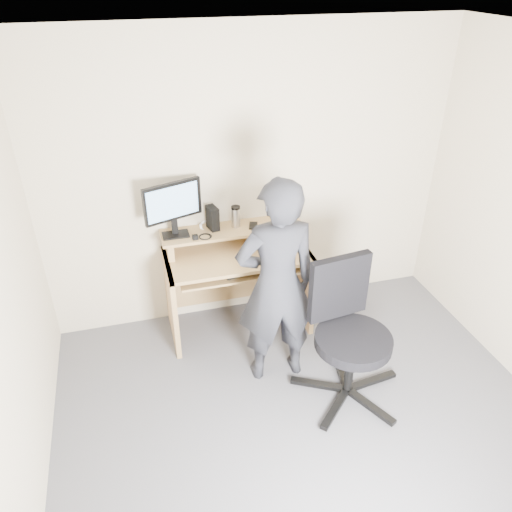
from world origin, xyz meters
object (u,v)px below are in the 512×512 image
monitor (173,205)px  person (276,285)px  desk (236,269)px  office_chair (348,328)px

monitor → person: person is taller
desk → monitor: 0.80m
person → desk: bearing=-78.4°
desk → office_chair: office_chair is taller
desk → office_chair: (0.58, -1.02, 0.03)m
monitor → person: bearing=-71.2°
office_chair → desk: bearing=112.2°
monitor → person: 1.06m
monitor → office_chair: (1.06, -1.09, -0.61)m
office_chair → person: person is taller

